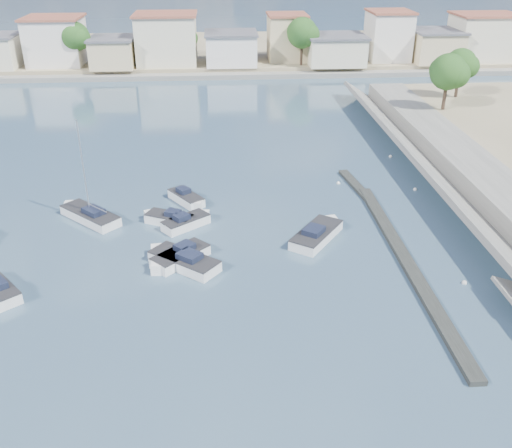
{
  "coord_description": "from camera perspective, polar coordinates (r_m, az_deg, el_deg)",
  "views": [
    {
      "loc": [
        -6.54,
        -25.45,
        21.81
      ],
      "look_at": [
        -3.85,
        14.31,
        1.4
      ],
      "focal_mm": 40.0,
      "sensor_mm": 36.0,
      "label": 1
    }
  ],
  "objects": [
    {
      "name": "motorboat_f",
      "position": [
        48.43,
        -8.88,
        0.5
      ],
      "size": [
        4.36,
        3.13,
        1.48
      ],
      "color": "white",
      "rests_on": "ground"
    },
    {
      "name": "shore_trees",
      "position": [
        96.01,
        5.35,
        17.67
      ],
      "size": [
        74.56,
        38.32,
        7.92
      ],
      "color": "#38281E",
      "rests_on": "ground"
    },
    {
      "name": "motorboat_d",
      "position": [
        42.56,
        -7.8,
        -3.4
      ],
      "size": [
        4.5,
        4.43,
        1.48
      ],
      "color": "white",
      "rests_on": "ground"
    },
    {
      "name": "far_shore_land",
      "position": [
        119.51,
        -0.7,
        16.94
      ],
      "size": [
        160.0,
        40.0,
        1.4
      ],
      "primitive_type": "cube",
      "color": "gray",
      "rests_on": "ground"
    },
    {
      "name": "ground",
      "position": [
        69.3,
        1.76,
        8.76
      ],
      "size": [
        400.0,
        400.0,
        0.0
      ],
      "primitive_type": "plane",
      "color": "#335267",
      "rests_on": "ground"
    },
    {
      "name": "breakwater",
      "position": [
        45.86,
        13.68,
        -1.88
      ],
      "size": [
        2.0,
        31.02,
        0.35
      ],
      "color": "black",
      "rests_on": "ground"
    },
    {
      "name": "sailboat",
      "position": [
        50.55,
        -16.42,
        0.89
      ],
      "size": [
        5.71,
        5.58,
        9.0
      ],
      "color": "white",
      "rests_on": "ground"
    },
    {
      "name": "motorboat_b",
      "position": [
        47.67,
        -6.81,
        0.19
      ],
      "size": [
        4.13,
        3.73,
        1.48
      ],
      "color": "white",
      "rests_on": "ground"
    },
    {
      "name": "motorboat_h",
      "position": [
        45.77,
        6.22,
        -0.97
      ],
      "size": [
        4.95,
        5.73,
        1.48
      ],
      "color": "white",
      "rests_on": "ground"
    },
    {
      "name": "motorboat_g",
      "position": [
        51.81,
        -6.87,
        2.48
      ],
      "size": [
        3.52,
        4.16,
        1.48
      ],
      "color": "white",
      "rests_on": "ground"
    },
    {
      "name": "mooring_buoys",
      "position": [
        48.64,
        13.03,
        -0.21
      ],
      "size": [
        11.63,
        40.44,
        0.37
      ],
      "color": "silver",
      "rests_on": "ground"
    },
    {
      "name": "far_town",
      "position": [
        105.18,
        5.9,
        17.75
      ],
      "size": [
        113.01,
        12.8,
        8.35
      ],
      "color": "beige",
      "rests_on": "far_shore_land"
    },
    {
      "name": "motorboat_c",
      "position": [
        42.23,
        -7.47,
        -3.64
      ],
      "size": [
        5.51,
        5.01,
        1.48
      ],
      "color": "white",
      "rests_on": "ground"
    },
    {
      "name": "far_shore_quay",
      "position": [
        99.01,
        0.01,
        14.63
      ],
      "size": [
        160.0,
        2.5,
        0.8
      ],
      "primitive_type": "cube",
      "color": "slate",
      "rests_on": "ground"
    }
  ]
}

